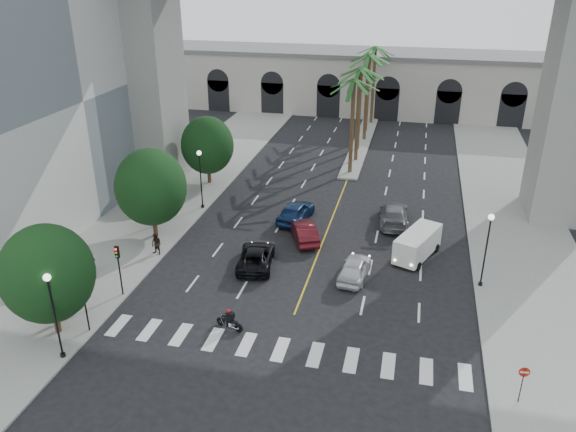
# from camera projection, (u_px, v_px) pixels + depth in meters

# --- Properties ---
(ground) EXTENTS (140.00, 140.00, 0.00)m
(ground) POSITION_uv_depth(u_px,v_px,m) (287.00, 334.00, 32.81)
(ground) COLOR black
(ground) RESTS_ON ground
(sidewalk_left) EXTENTS (8.00, 100.00, 0.15)m
(sidewalk_left) POSITION_uv_depth(u_px,v_px,m) (160.00, 209.00, 49.21)
(sidewalk_left) COLOR gray
(sidewalk_left) RESTS_ON ground
(sidewalk_right) EXTENTS (8.00, 100.00, 0.15)m
(sidewalk_right) POSITION_uv_depth(u_px,v_px,m) (522.00, 245.00, 42.94)
(sidewalk_right) COLOR gray
(sidewalk_right) RESTS_ON ground
(median) EXTENTS (2.00, 24.00, 0.20)m
(median) POSITION_uv_depth(u_px,v_px,m) (361.00, 144.00, 66.44)
(median) COLOR gray
(median) RESTS_ON ground
(pier_building) EXTENTS (71.00, 10.50, 8.50)m
(pier_building) POSITION_uv_depth(u_px,v_px,m) (376.00, 82.00, 79.78)
(pier_building) COLOR beige
(pier_building) RESTS_ON ground
(palm_a) EXTENTS (3.20, 3.20, 10.30)m
(palm_a) POSITION_uv_depth(u_px,v_px,m) (354.00, 84.00, 53.86)
(palm_a) COLOR #47331E
(palm_a) RESTS_ON ground
(palm_b) EXTENTS (3.20, 3.20, 10.60)m
(palm_b) POSITION_uv_depth(u_px,v_px,m) (360.00, 74.00, 57.27)
(palm_b) COLOR #47331E
(palm_b) RESTS_ON ground
(palm_c) EXTENTS (3.20, 3.20, 10.10)m
(palm_c) POSITION_uv_depth(u_px,v_px,m) (361.00, 72.00, 61.06)
(palm_c) COLOR #47331E
(palm_c) RESTS_ON ground
(palm_d) EXTENTS (3.20, 3.20, 10.90)m
(palm_d) POSITION_uv_depth(u_px,v_px,m) (369.00, 59.00, 64.23)
(palm_d) COLOR #47331E
(palm_d) RESTS_ON ground
(palm_e) EXTENTS (3.20, 3.20, 10.40)m
(palm_e) POSITION_uv_depth(u_px,v_px,m) (370.00, 58.00, 68.02)
(palm_e) COLOR #47331E
(palm_e) RESTS_ON ground
(palm_f) EXTENTS (3.20, 3.20, 10.70)m
(palm_f) POSITION_uv_depth(u_px,v_px,m) (375.00, 51.00, 71.38)
(palm_f) COLOR #47331E
(palm_f) RESTS_ON ground
(street_tree_near) EXTENTS (5.20, 5.20, 6.89)m
(street_tree_near) POSITION_uv_depth(u_px,v_px,m) (47.00, 274.00, 31.20)
(street_tree_near) COLOR #382616
(street_tree_near) RESTS_ON ground
(street_tree_mid) EXTENTS (5.44, 5.44, 7.21)m
(street_tree_mid) POSITION_uv_depth(u_px,v_px,m) (151.00, 187.00, 42.65)
(street_tree_mid) COLOR #382616
(street_tree_mid) RESTS_ON ground
(street_tree_far) EXTENTS (5.04, 5.04, 6.68)m
(street_tree_far) POSITION_uv_depth(u_px,v_px,m) (207.00, 145.00, 53.41)
(street_tree_far) COLOR #382616
(street_tree_far) RESTS_ON ground
(lamp_post_left_near) EXTENTS (0.40, 0.40, 5.35)m
(lamp_post_left_near) POSITION_uv_depth(u_px,v_px,m) (53.00, 309.00, 29.43)
(lamp_post_left_near) COLOR black
(lamp_post_left_near) RESTS_ON ground
(lamp_post_left_far) EXTENTS (0.40, 0.40, 5.35)m
(lamp_post_left_far) POSITION_uv_depth(u_px,v_px,m) (201.00, 174.00, 48.04)
(lamp_post_left_far) COLOR black
(lamp_post_left_far) RESTS_ON ground
(lamp_post_right) EXTENTS (0.40, 0.40, 5.35)m
(lamp_post_right) POSITION_uv_depth(u_px,v_px,m) (487.00, 244.00, 36.19)
(lamp_post_right) COLOR black
(lamp_post_right) RESTS_ON ground
(traffic_signal_near) EXTENTS (0.25, 0.18, 3.65)m
(traffic_signal_near) POSITION_uv_depth(u_px,v_px,m) (84.00, 296.00, 31.92)
(traffic_signal_near) COLOR black
(traffic_signal_near) RESTS_ON ground
(traffic_signal_far) EXTENTS (0.25, 0.18, 3.65)m
(traffic_signal_far) POSITION_uv_depth(u_px,v_px,m) (118.00, 262.00, 35.46)
(traffic_signal_far) COLOR black
(traffic_signal_far) RESTS_ON ground
(motorcycle_rider) EXTENTS (1.81, 0.71, 1.35)m
(motorcycle_rider) POSITION_uv_depth(u_px,v_px,m) (230.00, 320.00, 33.02)
(motorcycle_rider) COLOR black
(motorcycle_rider) RESTS_ON ground
(car_a) EXTENTS (2.17, 4.52, 1.49)m
(car_a) POSITION_uv_depth(u_px,v_px,m) (354.00, 268.00, 38.34)
(car_a) COLOR silver
(car_a) RESTS_ON ground
(car_b) EXTENTS (3.28, 4.80, 1.50)m
(car_b) POSITION_uv_depth(u_px,v_px,m) (304.00, 232.00, 43.53)
(car_b) COLOR #4F0F17
(car_b) RESTS_ON ground
(car_c) EXTENTS (3.08, 5.35, 1.40)m
(car_c) POSITION_uv_depth(u_px,v_px,m) (256.00, 257.00, 39.92)
(car_c) COLOR black
(car_c) RESTS_ON ground
(car_d) EXTENTS (2.68, 5.77, 1.63)m
(car_d) POSITION_uv_depth(u_px,v_px,m) (394.00, 214.00, 46.34)
(car_d) COLOR slate
(car_d) RESTS_ON ground
(car_e) EXTENTS (2.75, 5.15, 1.67)m
(car_e) POSITION_uv_depth(u_px,v_px,m) (296.00, 211.00, 46.83)
(car_e) COLOR #10264F
(car_e) RESTS_ON ground
(cargo_van) EXTENTS (3.45, 5.13, 2.05)m
(cargo_van) POSITION_uv_depth(u_px,v_px,m) (417.00, 244.00, 40.79)
(cargo_van) COLOR silver
(cargo_van) RESTS_ON ground
(pedestrian_a) EXTENTS (0.71, 0.58, 1.69)m
(pedestrian_a) POSITION_uv_depth(u_px,v_px,m) (91.00, 263.00, 38.42)
(pedestrian_a) COLOR black
(pedestrian_a) RESTS_ON sidewalk_left
(pedestrian_b) EXTENTS (0.94, 0.81, 1.67)m
(pedestrian_b) POSITION_uv_depth(u_px,v_px,m) (156.00, 244.00, 41.08)
(pedestrian_b) COLOR black
(pedestrian_b) RESTS_ON sidewalk_left
(do_not_enter_sign) EXTENTS (0.55, 0.08, 2.23)m
(do_not_enter_sign) POSITION_uv_depth(u_px,v_px,m) (523.00, 378.00, 26.96)
(do_not_enter_sign) COLOR black
(do_not_enter_sign) RESTS_ON ground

